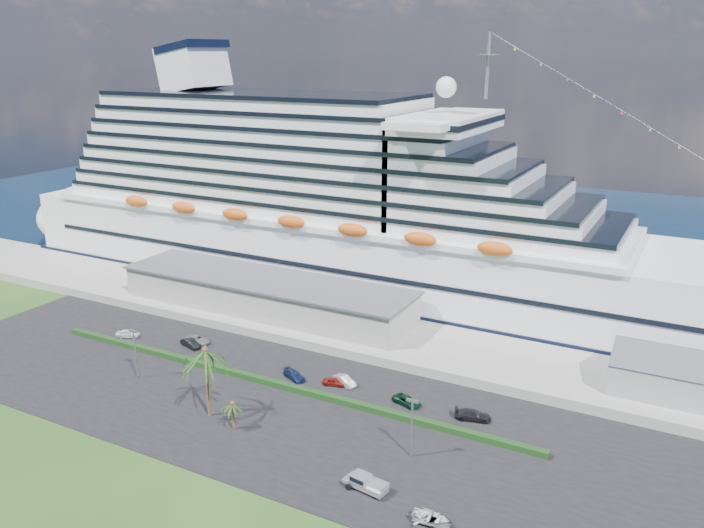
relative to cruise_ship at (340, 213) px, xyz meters
The scene contains 22 objects.
ground 69.56m from the cruise_ship, 71.40° to the right, with size 420.00×420.00×0.00m, color #224316.
asphalt_lot 59.58m from the cruise_ship, 67.89° to the right, with size 140.00×38.00×0.12m, color black.
wharf 35.90m from the cruise_ship, 48.10° to the right, with size 240.00×20.00×1.80m, color gray.
water 71.40m from the cruise_ship, 71.93° to the left, with size 420.00×160.00×0.02m, color black.
cruise_ship is the anchor object (origin of this frame).
terminal_building 26.92m from the cruise_ship, 98.22° to the right, with size 61.00×15.00×6.30m.
port_shed 78.32m from the cruise_ship, 18.08° to the right, with size 24.00×12.31×7.37m.
hedge 52.41m from the cruise_ship, 74.26° to the right, with size 88.00×1.10×0.90m, color black.
lamp_post_left 57.50m from the cruise_ship, 96.59° to the right, with size 1.60×0.35×8.27m.
lamp_post_right 70.64m from the cruise_ship, 53.44° to the right, with size 1.60×0.35×8.27m.
palm_tall 61.56m from the cruise_ship, 79.12° to the right, with size 8.82×8.82×11.13m.
palm_short 65.13m from the cruise_ship, 74.52° to the right, with size 3.53×3.53×4.56m.
parked_car_0 51.48m from the cruise_ship, 114.13° to the right, with size 1.72×4.27×1.46m, color white.
parked_car_1 46.03m from the cruise_ship, 99.19° to the right, with size 1.55×4.46×1.47m, color black.
parked_car_2 44.38m from the cruise_ship, 99.71° to the right, with size 2.28×4.94×1.37m, color gray.
parked_car_3 49.86m from the cruise_ship, 70.07° to the right, with size 1.84×4.52×1.31m, color #15234C.
parked_car_4 51.65m from the cruise_ship, 62.14° to the right, with size 1.47×3.64×1.24m, color maroon.
parked_car_5 51.40m from the cruise_ship, 60.23° to the right, with size 1.51×4.32×1.42m, color #A8A8AF.
parked_car_6 58.50m from the cruise_ship, 50.84° to the right, with size 2.11×4.59×1.27m, color #0C3020.
parked_car_7 64.84m from the cruise_ship, 43.46° to the right, with size 2.10×5.17×1.50m, color black.
pickup_truck 77.80m from the cruise_ship, 58.78° to the right, with size 5.67×2.75×1.92m.
boat_trailer 84.83m from the cruise_ship, 54.04° to the right, with size 5.33×3.61×1.51m.
Camera 1 is at (49.79, -64.36, 50.64)m, focal length 35.00 mm.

